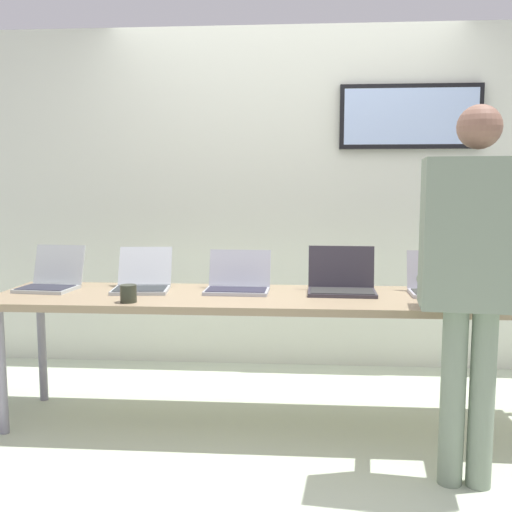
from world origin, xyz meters
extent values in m
cube|color=beige|center=(0.00, 0.00, -0.02)|extent=(8.00, 8.00, 0.04)
cube|color=silver|center=(0.00, 1.13, 1.24)|extent=(8.00, 0.06, 2.47)
cube|color=black|center=(0.89, 1.08, 1.82)|extent=(0.99, 0.05, 0.45)
cube|color=#ADC8F3|center=(0.89, 1.06, 1.82)|extent=(0.93, 0.02, 0.39)
cube|color=#947E60|center=(0.00, 0.00, 0.72)|extent=(3.16, 0.70, 0.04)
cylinder|color=gray|center=(-1.48, -0.25, 0.35)|extent=(0.05, 0.05, 0.70)
cylinder|color=gray|center=(-1.48, 0.25, 0.35)|extent=(0.05, 0.05, 0.70)
cube|color=#AFB6B6|center=(-1.34, 0.05, 0.75)|extent=(0.33, 0.27, 0.02)
cube|color=#2B2C38|center=(-1.35, 0.04, 0.76)|extent=(0.30, 0.22, 0.00)
cube|color=#AFB6B6|center=(-1.33, 0.20, 0.87)|extent=(0.32, 0.11, 0.23)
cube|color=black|center=(-1.33, 0.21, 0.87)|extent=(0.29, 0.09, 0.20)
cube|color=#ABB1B6|center=(-0.79, 0.05, 0.75)|extent=(0.34, 0.27, 0.02)
cube|color=#282D30|center=(-0.79, 0.04, 0.76)|extent=(0.30, 0.22, 0.00)
cube|color=#ABB1B6|center=(-0.81, 0.23, 0.86)|extent=(0.32, 0.15, 0.22)
cube|color=black|center=(-0.81, 0.23, 0.86)|extent=(0.29, 0.13, 0.19)
cube|color=#ABAEBA|center=(-0.24, 0.06, 0.75)|extent=(0.37, 0.23, 0.02)
cube|color=#292838|center=(-0.24, 0.05, 0.76)|extent=(0.34, 0.18, 0.00)
cube|color=#ABAEBA|center=(-0.23, 0.20, 0.86)|extent=(0.36, 0.09, 0.21)
cube|color=white|center=(-0.23, 0.20, 0.86)|extent=(0.33, 0.07, 0.18)
cube|color=#37333D|center=(0.35, 0.06, 0.75)|extent=(0.38, 0.25, 0.02)
cube|color=#2D2D2C|center=(0.35, 0.05, 0.76)|extent=(0.35, 0.20, 0.00)
cube|color=#37333D|center=(0.36, 0.20, 0.88)|extent=(0.38, 0.06, 0.24)
cube|color=#B0D9EF|center=(0.36, 0.20, 0.87)|extent=(0.35, 0.04, 0.21)
cube|color=#B1AEBC|center=(0.89, 0.06, 0.75)|extent=(0.32, 0.23, 0.02)
cube|color=#30322D|center=(0.89, 0.05, 0.76)|extent=(0.29, 0.18, 0.00)
cube|color=#B1AEBC|center=(0.89, 0.20, 0.86)|extent=(0.32, 0.07, 0.21)
cube|color=navy|center=(0.89, 0.21, 0.86)|extent=(0.29, 0.06, 0.19)
cylinder|color=gray|center=(0.80, -0.62, 0.41)|extent=(0.12, 0.12, 0.82)
cylinder|color=gray|center=(0.93, -0.64, 0.41)|extent=(0.12, 0.12, 0.82)
cube|color=gray|center=(0.87, -0.63, 1.14)|extent=(0.47, 0.31, 0.65)
sphere|color=#875E4C|center=(0.87, -0.63, 1.59)|extent=(0.19, 0.19, 0.19)
cylinder|color=gray|center=(0.74, -0.32, 0.87)|extent=(0.11, 0.33, 0.07)
cylinder|color=gray|center=(1.06, -0.36, 0.87)|extent=(0.11, 0.33, 0.07)
cylinder|color=#2D3123|center=(-0.77, -0.25, 0.78)|extent=(0.09, 0.09, 0.09)
cube|color=white|center=(1.14, -0.17, 0.74)|extent=(0.25, 0.32, 0.00)
camera|label=1|loc=(0.11, -3.20, 1.35)|focal=41.12mm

